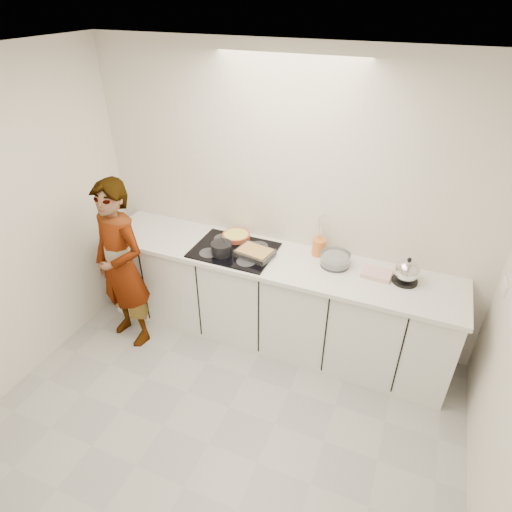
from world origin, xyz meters
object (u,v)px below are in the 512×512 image
at_px(tart_dish, 236,236).
at_px(hob, 234,250).
at_px(saucepan, 222,248).
at_px(cook, 121,266).
at_px(utensil_crock, 319,247).
at_px(baking_dish, 255,253).
at_px(kettle, 407,272).
at_px(mixing_bowl, 335,260).

bearing_deg(tart_dish, hob, -70.25).
relative_size(saucepan, cook, 0.14).
bearing_deg(utensil_crock, baking_dish, -152.33).
xyz_separation_m(tart_dish, cook, (-0.82, -0.68, -0.14)).
bearing_deg(cook, saucepan, 38.61).
height_order(hob, kettle, kettle).
bearing_deg(mixing_bowl, baking_dish, -167.96).
relative_size(tart_dish, utensil_crock, 2.18).
xyz_separation_m(hob, saucepan, (-0.07, -0.10, 0.06)).
bearing_deg(kettle, baking_dish, -174.34).
distance_m(utensil_crock, cook, 1.76).
relative_size(baking_dish, mixing_bowl, 1.08).
relative_size(utensil_crock, cook, 0.09).
height_order(saucepan, cook, cook).
bearing_deg(kettle, hob, -176.21).
bearing_deg(mixing_bowl, cook, -161.30).
bearing_deg(mixing_bowl, kettle, -1.98).
relative_size(tart_dish, mixing_bowl, 1.03).
distance_m(tart_dish, kettle, 1.54).
height_order(kettle, cook, cook).
distance_m(saucepan, kettle, 1.55).
relative_size(hob, cook, 0.44).
bearing_deg(saucepan, tart_dish, 89.90).
relative_size(hob, baking_dish, 2.11).
bearing_deg(hob, cook, -151.39).
xyz_separation_m(hob, baking_dish, (0.21, -0.03, 0.04)).
relative_size(hob, mixing_bowl, 2.28).
relative_size(mixing_bowl, cook, 0.20).
height_order(hob, cook, cook).
bearing_deg(cook, mixing_bowl, 32.40).
distance_m(hob, kettle, 1.47).
height_order(saucepan, baking_dish, saucepan).
relative_size(tart_dish, cook, 0.20).
bearing_deg(utensil_crock, kettle, -10.29).
xyz_separation_m(hob, cook, (-0.89, -0.48, -0.11)).
bearing_deg(kettle, cook, -166.12).
bearing_deg(tart_dish, kettle, -3.57).
bearing_deg(hob, utensil_crock, 18.22).
distance_m(hob, cook, 1.02).
height_order(baking_dish, utensil_crock, utensil_crock).
relative_size(mixing_bowl, kettle, 1.31).
relative_size(mixing_bowl, utensil_crock, 2.12).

